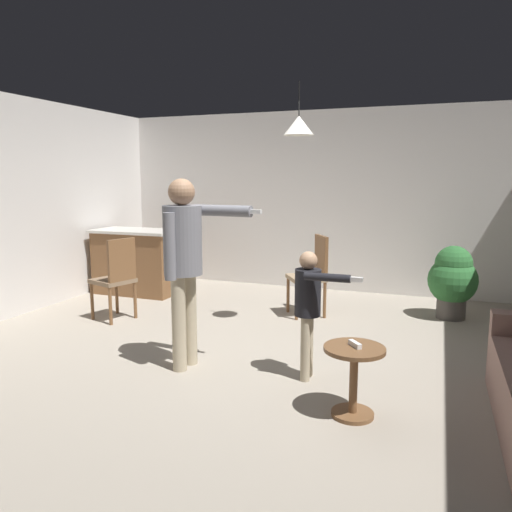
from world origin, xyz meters
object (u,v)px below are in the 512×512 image
at_px(dining_chair_by_counter, 312,272).
at_px(person_child, 309,301).
at_px(side_table_by_couch, 354,373).
at_px(potted_plant_corner, 453,279).
at_px(person_adult, 184,253).
at_px(kitchen_counter, 137,261).
at_px(dining_chair_near_wall, 116,276).
at_px(spare_remote_on_table, 355,344).

bearing_deg(dining_chair_by_counter, person_child, 159.92).
relative_size(side_table_by_couch, potted_plant_corner, 0.58).
bearing_deg(person_adult, kitchen_counter, -133.66).
bearing_deg(person_child, kitchen_counter, -125.70).
height_order(person_child, potted_plant_corner, person_child).
xyz_separation_m(side_table_by_couch, potted_plant_corner, (0.70, 2.96, 0.17)).
distance_m(kitchen_counter, person_child, 3.89).
distance_m(side_table_by_couch, dining_chair_by_counter, 2.69).
distance_m(person_adult, person_child, 1.17).
relative_size(kitchen_counter, side_table_by_couch, 2.42).
bearing_deg(dining_chair_near_wall, potted_plant_corner, -51.33).
xyz_separation_m(person_adult, dining_chair_by_counter, (0.64, 2.10, -0.51)).
relative_size(person_child, potted_plant_corner, 1.23).
bearing_deg(person_adult, dining_chair_by_counter, 167.92).
height_order(person_adult, dining_chair_near_wall, person_adult).
bearing_deg(potted_plant_corner, side_table_by_couch, -103.36).
distance_m(dining_chair_by_counter, dining_chair_near_wall, 2.38).
relative_size(side_table_by_couch, spare_remote_on_table, 4.00).
bearing_deg(dining_chair_near_wall, dining_chair_by_counter, -46.73).
bearing_deg(dining_chair_by_counter, spare_remote_on_table, 167.24).
bearing_deg(potted_plant_corner, person_adult, -131.85).
bearing_deg(kitchen_counter, dining_chair_by_counter, -5.30).
distance_m(person_adult, dining_chair_near_wall, 1.90).
height_order(dining_chair_by_counter, spare_remote_on_table, dining_chair_by_counter).
relative_size(kitchen_counter, person_child, 1.14).
height_order(dining_chair_near_wall, spare_remote_on_table, dining_chair_near_wall).
xyz_separation_m(kitchen_counter, person_child, (3.19, -2.22, 0.21)).
distance_m(kitchen_counter, dining_chair_near_wall, 1.43).
bearing_deg(spare_remote_on_table, dining_chair_by_counter, 110.56).
bearing_deg(potted_plant_corner, dining_chair_near_wall, -158.46).
bearing_deg(potted_plant_corner, person_child, -116.10).
distance_m(side_table_by_couch, person_child, 0.81).
distance_m(kitchen_counter, potted_plant_corner, 4.37).
distance_m(person_child, dining_chair_by_counter, 2.02).
relative_size(dining_chair_near_wall, potted_plant_corner, 1.11).
bearing_deg(dining_chair_near_wall, spare_remote_on_table, -98.18).
bearing_deg(dining_chair_by_counter, potted_plant_corner, -108.23).
distance_m(person_child, spare_remote_on_table, 0.74).
bearing_deg(dining_chair_by_counter, dining_chair_near_wall, 82.82).
xyz_separation_m(person_child, spare_remote_on_table, (0.48, -0.54, -0.15)).
xyz_separation_m(kitchen_counter, spare_remote_on_table, (3.66, -2.76, 0.06)).
xyz_separation_m(dining_chair_by_counter, dining_chair_near_wall, (-2.14, -1.05, 0.00)).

